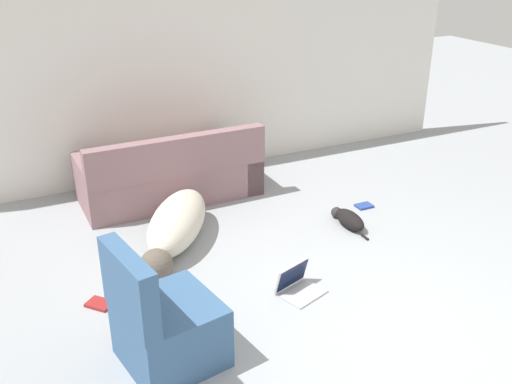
{
  "coord_description": "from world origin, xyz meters",
  "views": [
    {
      "loc": [
        -2.22,
        -2.58,
        2.65
      ],
      "look_at": [
        -0.24,
        1.55,
        0.57
      ],
      "focal_mm": 40.0,
      "sensor_mm": 36.0,
      "label": 1
    }
  ],
  "objects_px": {
    "cat": "(349,219)",
    "side_chair": "(164,325)",
    "book_blue": "(364,206)",
    "couch": "(170,176)",
    "dog": "(176,225)",
    "book_red": "(100,304)",
    "laptop_open": "(297,283)"
  },
  "relations": [
    {
      "from": "couch",
      "to": "cat",
      "type": "relative_size",
      "value": 3.18
    },
    {
      "from": "couch",
      "to": "dog",
      "type": "xyz_separation_m",
      "value": [
        -0.28,
        -1.01,
        -0.06
      ]
    },
    {
      "from": "book_red",
      "to": "side_chair",
      "type": "relative_size",
      "value": 0.27
    },
    {
      "from": "cat",
      "to": "side_chair",
      "type": "relative_size",
      "value": 0.66
    },
    {
      "from": "cat",
      "to": "book_blue",
      "type": "bearing_deg",
      "value": -54.58
    },
    {
      "from": "dog",
      "to": "side_chair",
      "type": "distance_m",
      "value": 1.62
    },
    {
      "from": "side_chair",
      "to": "dog",
      "type": "bearing_deg",
      "value": -30.7
    },
    {
      "from": "side_chair",
      "to": "laptop_open",
      "type": "bearing_deg",
      "value": -83.87
    },
    {
      "from": "couch",
      "to": "dog",
      "type": "bearing_deg",
      "value": 73.7
    },
    {
      "from": "book_blue",
      "to": "side_chair",
      "type": "distance_m",
      "value": 2.99
    },
    {
      "from": "couch",
      "to": "laptop_open",
      "type": "height_order",
      "value": "couch"
    },
    {
      "from": "dog",
      "to": "book_red",
      "type": "xyz_separation_m",
      "value": [
        -0.86,
        -0.67,
        -0.18
      ]
    },
    {
      "from": "dog",
      "to": "side_chair",
      "type": "relative_size",
      "value": 1.66
    },
    {
      "from": "laptop_open",
      "to": "book_blue",
      "type": "xyz_separation_m",
      "value": [
        1.42,
        1.06,
        -0.06
      ]
    },
    {
      "from": "couch",
      "to": "book_red",
      "type": "distance_m",
      "value": 2.04
    },
    {
      "from": "dog",
      "to": "book_blue",
      "type": "distance_m",
      "value": 2.06
    },
    {
      "from": "couch",
      "to": "laptop_open",
      "type": "relative_size",
      "value": 4.57
    },
    {
      "from": "book_blue",
      "to": "book_red",
      "type": "relative_size",
      "value": 0.72
    },
    {
      "from": "book_blue",
      "to": "book_red",
      "type": "distance_m",
      "value": 2.96
    },
    {
      "from": "couch",
      "to": "dog",
      "type": "height_order",
      "value": "couch"
    },
    {
      "from": "couch",
      "to": "cat",
      "type": "xyz_separation_m",
      "value": [
        1.37,
        -1.41,
        -0.18
      ]
    },
    {
      "from": "dog",
      "to": "book_red",
      "type": "relative_size",
      "value": 6.24
    },
    {
      "from": "side_chair",
      "to": "couch",
      "type": "bearing_deg",
      "value": -28.58
    },
    {
      "from": "cat",
      "to": "book_blue",
      "type": "xyz_separation_m",
      "value": [
        0.4,
        0.29,
        -0.07
      ]
    },
    {
      "from": "book_red",
      "to": "side_chair",
      "type": "height_order",
      "value": "side_chair"
    },
    {
      "from": "cat",
      "to": "book_blue",
      "type": "distance_m",
      "value": 0.5
    },
    {
      "from": "laptop_open",
      "to": "side_chair",
      "type": "height_order",
      "value": "side_chair"
    },
    {
      "from": "book_red",
      "to": "book_blue",
      "type": "bearing_deg",
      "value": 10.82
    },
    {
      "from": "book_blue",
      "to": "couch",
      "type": "bearing_deg",
      "value": 147.59
    },
    {
      "from": "book_blue",
      "to": "book_red",
      "type": "xyz_separation_m",
      "value": [
        -2.9,
        -0.56,
        -0.0
      ]
    },
    {
      "from": "cat",
      "to": "book_red",
      "type": "xyz_separation_m",
      "value": [
        -2.5,
        -0.27,
        -0.07
      ]
    },
    {
      "from": "couch",
      "to": "book_blue",
      "type": "height_order",
      "value": "couch"
    }
  ]
}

